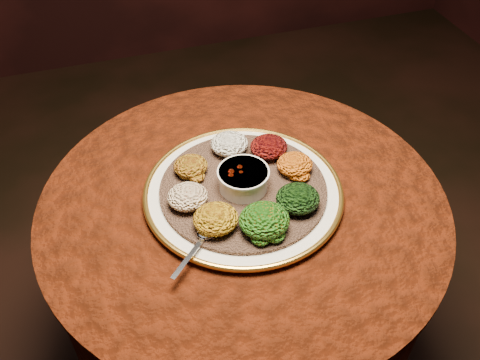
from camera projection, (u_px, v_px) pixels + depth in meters
name	position (u px, v px, depth m)	size (l,w,h in m)	color
table	(243.00, 248.00, 1.38)	(0.96, 0.96, 0.73)	black
platter	(243.00, 192.00, 1.25)	(0.60, 0.60, 0.02)	silver
injera	(243.00, 189.00, 1.25)	(0.39, 0.39, 0.01)	brown
stew_bowl	(243.00, 178.00, 1.22)	(0.12, 0.12, 0.05)	silver
spoon	(204.00, 236.00, 1.13)	(0.12, 0.11, 0.01)	silver
portion_ayib	(229.00, 144.00, 1.32)	(0.09, 0.09, 0.04)	white
portion_kitfo	(269.00, 147.00, 1.31)	(0.09, 0.09, 0.04)	black
portion_tikil	(295.00, 164.00, 1.27)	(0.09, 0.08, 0.04)	#A8720E
portion_gomen	(298.00, 198.00, 1.18)	(0.10, 0.09, 0.05)	black
portion_mixveg	(264.00, 220.00, 1.13)	(0.11, 0.10, 0.05)	#993D09
portion_kik	(216.00, 219.00, 1.14)	(0.10, 0.09, 0.05)	#BE8C10
portion_timatim	(188.00, 197.00, 1.19)	(0.09, 0.09, 0.04)	maroon
portion_shiro	(191.00, 166.00, 1.27)	(0.08, 0.08, 0.04)	#956A12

